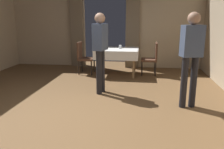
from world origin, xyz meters
TOP-DOWN VIEW (x-y plane):
  - ground at (0.00, 0.00)m, footprint 10.08×10.08m
  - wall_back at (0.00, 4.18)m, footprint 6.40×0.27m
  - dining_table_mid at (0.54, 3.05)m, footprint 1.22×1.05m
  - chair_mid_right at (1.53, 3.12)m, footprint 0.44×0.44m
  - chair_mid_left at (-0.46, 3.03)m, footprint 0.44×0.44m
  - glass_mid_a at (0.62, 3.11)m, footprint 0.07×0.07m
  - glass_mid_b at (0.12, 3.41)m, footprint 0.08×0.08m
  - person_waiter_by_doorway at (0.37, 1.30)m, footprint 0.29×0.40m
  - person_diner_standing_aside at (2.12, 0.69)m, footprint 0.40×0.30m

SIDE VIEW (x-z plane):
  - ground at x=0.00m, z-range 0.00..0.00m
  - chair_mid_right at x=1.53m, z-range 0.05..0.98m
  - chair_mid_left at x=-0.46m, z-range 0.05..0.98m
  - dining_table_mid at x=0.54m, z-range 0.28..1.03m
  - glass_mid_b at x=0.12m, z-range 0.75..0.85m
  - glass_mid_a at x=0.62m, z-range 0.75..0.86m
  - person_waiter_by_doorway at x=0.37m, z-range 0.16..1.88m
  - person_diner_standing_aside at x=2.12m, z-range 0.16..1.88m
  - wall_back at x=0.00m, z-range 0.02..3.02m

